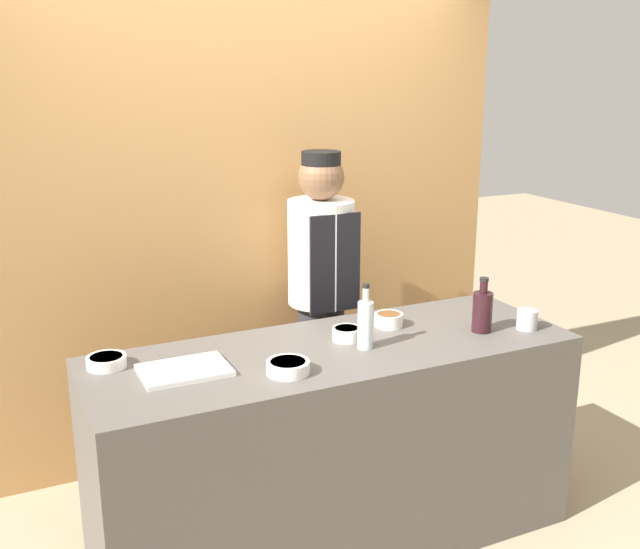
% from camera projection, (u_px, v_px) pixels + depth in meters
% --- Properties ---
extents(ground_plane, '(14.00, 14.00, 0.00)m').
position_uv_depth(ground_plane, '(333.00, 537.00, 3.37)').
color(ground_plane, tan).
extents(cabinet_wall, '(2.89, 0.18, 2.40)m').
position_uv_depth(cabinet_wall, '(245.00, 230.00, 3.97)').
color(cabinet_wall, '#B7844C').
rests_on(cabinet_wall, ground_plane).
extents(counter, '(2.06, 0.71, 0.91)m').
position_uv_depth(counter, '(334.00, 446.00, 3.24)').
color(counter, '#514C47').
rests_on(counter, ground_plane).
extents(sauce_bowl_green, '(0.17, 0.17, 0.05)m').
position_uv_depth(sauce_bowl_green, '(288.00, 366.00, 2.85)').
color(sauce_bowl_green, white).
rests_on(sauce_bowl_green, counter).
extents(sauce_bowl_brown, '(0.13, 0.13, 0.06)m').
position_uv_depth(sauce_bowl_brown, '(389.00, 319.00, 3.36)').
color(sauce_bowl_brown, white).
rests_on(sauce_bowl_brown, counter).
extents(sauce_bowl_yellow, '(0.12, 0.12, 0.06)m').
position_uv_depth(sauce_bowl_yellow, '(347.00, 333.00, 3.20)').
color(sauce_bowl_yellow, white).
rests_on(sauce_bowl_yellow, counter).
extents(sauce_bowl_orange, '(0.15, 0.15, 0.04)m').
position_uv_depth(sauce_bowl_orange, '(106.00, 361.00, 2.91)').
color(sauce_bowl_orange, white).
rests_on(sauce_bowl_orange, counter).
extents(cutting_board, '(0.33, 0.24, 0.02)m').
position_uv_depth(cutting_board, '(185.00, 370.00, 2.86)').
color(cutting_board, white).
rests_on(cutting_board, counter).
extents(bottle_clear, '(0.07, 0.07, 0.28)m').
position_uv_depth(bottle_clear, '(365.00, 323.00, 3.08)').
color(bottle_clear, silver).
rests_on(bottle_clear, counter).
extents(bottle_wine, '(0.09, 0.09, 0.25)m').
position_uv_depth(bottle_wine, '(482.00, 310.00, 3.28)').
color(bottle_wine, black).
rests_on(bottle_wine, counter).
extents(cup_steel, '(0.09, 0.09, 0.09)m').
position_uv_depth(cup_steel, '(527.00, 319.00, 3.33)').
color(cup_steel, '#B7B7BC').
rests_on(cup_steel, counter).
extents(chef_center, '(0.34, 0.34, 1.64)m').
position_uv_depth(chef_center, '(321.00, 296.00, 3.83)').
color(chef_center, '#28282D').
rests_on(chef_center, ground_plane).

